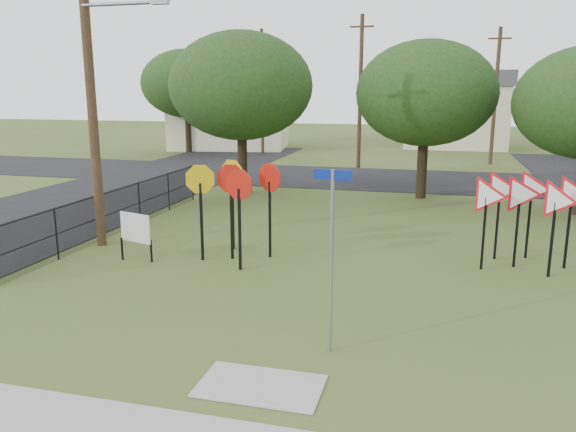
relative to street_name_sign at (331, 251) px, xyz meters
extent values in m
plane|color=#3B4D1D|center=(-0.85, 0.85, -1.90)|extent=(140.00, 140.00, 0.00)
cube|color=black|center=(-12.85, 10.85, -1.89)|extent=(8.00, 50.00, 0.02)
cube|color=black|center=(-0.85, 20.85, -1.89)|extent=(60.00, 8.00, 0.02)
cube|color=gray|center=(-0.85, -1.55, -1.89)|extent=(2.00, 1.20, 0.02)
cylinder|color=gray|center=(0.00, 0.00, -0.22)|extent=(0.07, 0.07, 3.35)
cube|color=navy|center=(0.00, 0.00, 1.36)|extent=(0.69, 0.12, 0.18)
cube|color=black|center=(-3.74, 5.00, -0.80)|extent=(0.07, 0.07, 2.19)
cube|color=black|center=(-2.75, 5.44, -0.80)|extent=(0.07, 0.07, 2.19)
cube|color=black|center=(-3.19, 4.12, -0.80)|extent=(0.07, 0.07, 2.19)
cube|color=black|center=(-4.50, 4.67, -0.80)|extent=(0.07, 0.07, 2.19)
cube|color=black|center=(-4.07, 5.98, -0.80)|extent=(0.07, 0.07, 2.19)
cube|color=black|center=(3.03, 5.79, -0.93)|extent=(0.06, 0.06, 1.95)
cube|color=black|center=(3.90, 6.22, -0.93)|extent=(0.06, 0.06, 1.95)
cube|color=black|center=(4.66, 5.57, -0.93)|extent=(0.06, 0.06, 1.95)
cube|color=black|center=(3.47, 6.87, -0.93)|extent=(0.06, 0.06, 1.95)
cube|color=black|center=(4.33, 7.20, -0.93)|extent=(0.06, 0.06, 1.95)
cube|color=black|center=(5.20, 6.44, -0.93)|extent=(0.06, 0.06, 1.95)
cube|color=black|center=(-6.71, 4.12, -1.58)|extent=(0.05, 0.05, 0.63)
cube|color=black|center=(-5.80, 4.12, -1.58)|extent=(0.05, 0.05, 0.63)
cube|color=silver|center=(-6.25, 4.12, -0.95)|extent=(1.05, 0.35, 0.82)
cylinder|color=#463220|center=(-8.15, 5.35, 3.10)|extent=(0.28, 0.28, 10.00)
cylinder|color=gray|center=(-6.95, 5.25, 5.10)|extent=(2.40, 0.10, 0.10)
cube|color=gray|center=(-5.75, 5.25, 5.10)|extent=(0.50, 0.18, 0.12)
cylinder|color=#463220|center=(-2.85, 24.85, 2.60)|extent=(0.24, 0.24, 9.00)
cube|color=#463220|center=(-2.85, 24.85, 6.40)|extent=(1.40, 0.10, 0.10)
cylinder|color=#463220|center=(5.15, 28.85, 2.35)|extent=(0.24, 0.24, 8.50)
cube|color=#463220|center=(5.15, 28.85, 5.90)|extent=(1.40, 0.10, 0.10)
cylinder|color=#463220|center=(-10.85, 30.85, 2.60)|extent=(0.24, 0.24, 9.00)
cube|color=#463220|center=(-10.85, 30.85, 6.40)|extent=(1.40, 0.10, 0.10)
cylinder|color=black|center=(-8.45, 3.65, -1.15)|extent=(0.05, 0.05, 1.50)
cylinder|color=black|center=(-8.45, 5.95, -1.15)|extent=(0.05, 0.05, 1.50)
cylinder|color=black|center=(-8.45, 8.25, -1.15)|extent=(0.05, 0.05, 1.50)
cylinder|color=black|center=(-8.45, 10.55, -1.15)|extent=(0.05, 0.05, 1.50)
cylinder|color=black|center=(-8.45, 12.85, -1.15)|extent=(0.05, 0.05, 1.50)
cube|color=black|center=(-8.45, 7.10, -0.44)|extent=(0.03, 11.50, 0.03)
cube|color=black|center=(-8.45, 7.10, -1.15)|extent=(0.03, 11.50, 0.03)
cube|color=black|center=(-8.45, 7.10, -1.15)|extent=(0.01, 11.50, 1.50)
cube|color=beige|center=(-14.85, 34.85, 1.10)|extent=(10.08, 8.46, 6.00)
cube|color=#48484D|center=(-14.85, 34.85, 4.70)|extent=(10.58, 8.88, 1.20)
cube|color=beige|center=(3.15, 40.85, 0.60)|extent=(8.00, 8.00, 5.00)
cube|color=#48484D|center=(3.15, 40.85, 3.70)|extent=(8.40, 8.40, 1.20)
cylinder|color=black|center=(-6.85, 14.85, -0.59)|extent=(0.44, 0.44, 2.62)
ellipsoid|color=#1A3314|center=(-6.85, 14.85, 2.97)|extent=(6.40, 6.40, 4.80)
cylinder|color=black|center=(1.15, 15.85, -0.67)|extent=(0.44, 0.44, 2.45)
ellipsoid|color=#1A3314|center=(1.15, 15.85, 2.65)|extent=(6.00, 6.00, 4.50)
cylinder|color=black|center=(-16.85, 30.85, -0.50)|extent=(0.44, 0.44, 2.80)
ellipsoid|color=#1A3314|center=(-16.85, 30.85, 3.28)|extent=(6.80, 6.80, 5.10)
camera|label=1|loc=(1.67, -9.39, 2.77)|focal=35.00mm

